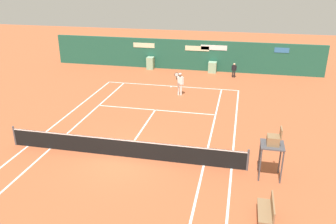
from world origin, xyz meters
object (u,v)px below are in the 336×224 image
(umpire_chair, at_px, (273,144))
(player_on_baseline, at_px, (180,82))
(ball_kid_left_post, at_px, (234,69))
(player_bench, at_px, (268,209))
(tennis_ball_near_service_line, at_px, (135,141))

(umpire_chair, relative_size, player_on_baseline, 1.28)
(player_on_baseline, distance_m, ball_kid_left_post, 6.72)
(ball_kid_left_post, bearing_deg, umpire_chair, 102.22)
(umpire_chair, height_order, player_bench, umpire_chair)
(umpire_chair, height_order, ball_kid_left_post, umpire_chair)
(tennis_ball_near_service_line, bearing_deg, player_on_baseline, 82.81)
(umpire_chair, xyz_separation_m, ball_kid_left_post, (-2.20, 15.60, -0.90))
(player_on_baseline, relative_size, tennis_ball_near_service_line, 27.75)
(player_bench, height_order, ball_kid_left_post, ball_kid_left_post)
(umpire_chair, xyz_separation_m, tennis_ball_near_service_line, (-6.92, 2.07, -1.60))
(player_on_baseline, height_order, tennis_ball_near_service_line, player_on_baseline)
(umpire_chair, bearing_deg, tennis_ball_near_service_line, 73.38)
(ball_kid_left_post, distance_m, tennis_ball_near_service_line, 14.35)
(player_on_baseline, bearing_deg, tennis_ball_near_service_line, 73.53)
(player_on_baseline, bearing_deg, ball_kid_left_post, -132.96)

